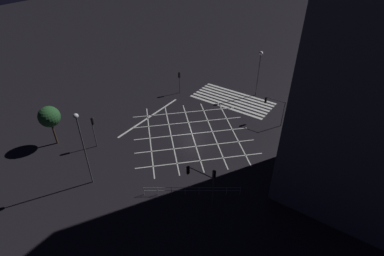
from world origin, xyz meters
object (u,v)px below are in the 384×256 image
Objects in this scene: street_lamp_east at (260,62)px; street_tree_far at (49,117)px; traffic_light_nw_main at (199,179)px; traffic_light_sw_main at (273,105)px; traffic_light_ne_cross at (93,126)px; street_tree_near at (325,102)px; traffic_light_nw_cross at (214,179)px; traffic_light_se_cross at (179,78)px; street_lamp_west at (81,137)px.

street_tree_far is (15.74, 27.05, -1.78)m from street_lamp_east.
traffic_light_nw_main is 18.23m from traffic_light_sw_main.
street_tree_near is (-22.19, -21.06, 0.82)m from traffic_light_ne_cross.
traffic_light_sw_main is 8.88m from street_lamp_east.
street_tree_far is (21.79, 3.37, 1.24)m from traffic_light_nw_cross.
traffic_light_se_cross is at bearing -103.22° from street_tree_far.
traffic_light_nw_main is 0.80× the size of street_tree_near.
street_tree_near reaches higher than traffic_light_sw_main.
street_lamp_west reaches higher than street_tree_near.
traffic_light_nw_main is (-15.89, 18.08, 0.37)m from traffic_light_se_cross.
traffic_light_nw_main is 1.05× the size of traffic_light_nw_cross.
traffic_light_nw_main is 1.06× the size of traffic_light_sw_main.
traffic_light_ne_cross is at bearing -0.92° from traffic_light_nw_main.
traffic_light_ne_cross is at bearing 43.51° from street_tree_near.
street_tree_near is (-17.48, -25.79, -2.35)m from street_lamp_west.
street_tree_far is at bearing -12.64° from street_lamp_west.
traffic_light_ne_cross is at bearing -45.11° from street_lamp_west.
traffic_light_ne_cross is 7.38m from street_lamp_west.
street_lamp_west is (-4.70, 22.55, 3.54)m from traffic_light_se_cross.
traffic_light_sw_main is 0.44× the size of street_lamp_west.
street_lamp_west is at bearing 21.77° from traffic_light_nw_main.
street_lamp_east is (-10.95, -6.63, 3.14)m from traffic_light_se_cross.
traffic_light_ne_cross is 0.57× the size of street_lamp_east.
traffic_light_nw_main is at bearing 73.56° from street_tree_near.
street_lamp_west is at bearing -135.11° from traffic_light_ne_cross.
traffic_light_sw_main is at bearing -116.98° from street_lamp_west.
traffic_light_nw_main is at bearing -173.54° from street_tree_far.
street_lamp_west reaches higher than traffic_light_ne_cross.
street_lamp_east reaches higher than traffic_light_sw_main.
traffic_light_sw_main is 25.69m from street_lamp_west.
traffic_light_se_cross is at bearing -0.02° from traffic_light_ne_cross.
street_tree_far reaches higher than traffic_light_se_cross.
traffic_light_nw_cross is 22.08m from street_tree_far.
street_tree_far is (4.80, 20.42, 1.36)m from traffic_light_se_cross.
traffic_light_se_cross is 16.26m from traffic_light_sw_main.
street_lamp_west is (11.56, 22.70, 3.34)m from traffic_light_sw_main.
street_lamp_east reaches higher than traffic_light_nw_cross.
traffic_light_ne_cross is 17.02m from traffic_light_nw_cross.
traffic_light_se_cross is 23.30m from street_lamp_west.
street_lamp_east is 1.40× the size of street_tree_far.
street_lamp_east is 0.85× the size of street_lamp_west.
street_lamp_west is (11.19, 4.47, 3.17)m from traffic_light_nw_main.
traffic_light_nw_cross is (-0.74, 17.20, -0.08)m from traffic_light_sw_main.
traffic_light_nw_cross is at bearing 92.47° from traffic_light_sw_main.
traffic_light_nw_main is at bearing 41.32° from traffic_light_se_cross.
street_lamp_east reaches higher than traffic_light_se_cross.
traffic_light_ne_cross reaches higher than traffic_light_se_cross.
traffic_light_nw_main is 1.53m from traffic_light_nw_cross.
traffic_light_nw_cross is (-17.00, 17.05, 0.11)m from traffic_light_se_cross.
street_tree_far is (20.69, 2.34, 0.99)m from traffic_light_nw_main.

